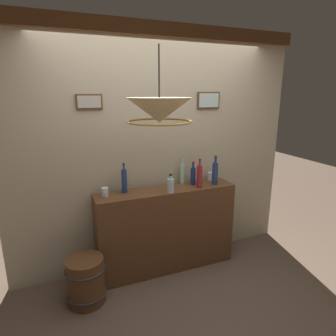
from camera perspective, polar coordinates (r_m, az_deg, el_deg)
ground_plane at (r=2.97m, az=6.60°, el=-27.14°), size 12.00×12.00×0.00m
panelled_rear_partition at (r=3.26m, az=-1.95°, el=4.77°), size 3.33×0.15×2.67m
bar_shelf_unit at (r=3.34m, az=-0.33°, el=-11.95°), size 1.56×0.33×0.96m
liquor_bottle_bourbon at (r=3.33m, az=9.27°, el=-0.90°), size 0.07×0.07×0.35m
liquor_bottle_amaro at (r=3.29m, az=4.95°, el=-1.48°), size 0.06×0.06×0.27m
liquor_bottle_whiskey at (r=3.32m, az=2.86°, el=-0.92°), size 0.06×0.06×0.32m
liquor_bottle_scotch at (r=3.20m, az=6.21°, el=-1.60°), size 0.06×0.06×0.32m
liquor_bottle_rum at (r=3.02m, az=0.45°, el=-3.44°), size 0.07×0.07×0.20m
liquor_bottle_rye at (r=3.04m, az=-8.63°, el=-2.50°), size 0.06×0.06×0.32m
glass_tumbler_rocks at (r=2.99m, az=-12.36°, el=-4.67°), size 0.07×0.07×0.09m
glass_tumbler_highball at (r=3.51m, az=8.39°, el=-1.59°), size 0.07×0.07×0.09m
pendant_lamp at (r=2.24m, az=-1.73°, el=11.18°), size 0.51×0.51×0.56m
wooden_barrel at (r=3.08m, az=-15.89°, el=-20.57°), size 0.38×0.38×0.46m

